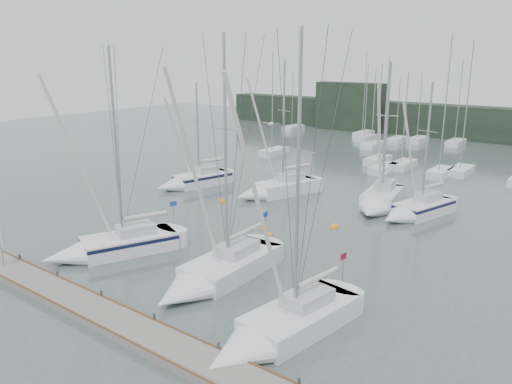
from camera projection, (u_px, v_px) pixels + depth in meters
ground at (185, 285)px, 27.78m from camera, size 160.00×160.00×0.00m
dock at (111, 319)px, 23.87m from camera, size 24.00×2.00×0.40m
far_treeline at (477, 124)px, 74.97m from camera, size 90.00×4.00×5.00m
far_building_left at (350, 107)px, 84.60m from camera, size 12.00×3.00×8.00m
mast_forest at (460, 158)px, 60.16m from camera, size 58.87×27.64×14.56m
sailboat_near_left at (105, 248)px, 31.75m from camera, size 5.81×8.73×13.89m
sailboat_near_center at (210, 277)px, 27.68m from camera, size 3.04×9.60×14.58m
sailboat_near_right at (274, 332)px, 22.14m from camera, size 3.99×9.03×14.42m
sailboat_mid_a at (191, 181)px, 48.42m from camera, size 4.37×8.19×10.66m
sailboat_mid_b at (272, 190)px, 45.25m from camera, size 5.22×8.74×12.78m
sailboat_mid_c at (378, 202)px, 41.32m from camera, size 3.85×7.99×12.74m
sailboat_mid_d at (414, 211)px, 39.30m from camera, size 4.36×7.83×11.32m
buoy_a at (269, 236)px, 35.41m from camera, size 0.51×0.51×0.51m
buoy_b at (334, 228)px, 37.12m from camera, size 0.64×0.64×0.64m
buoy_c at (222, 202)px, 43.62m from camera, size 0.58×0.58×0.58m
seagull at (271, 124)px, 25.99m from camera, size 0.92×0.42×0.18m
buoy_d at (264, 229)px, 36.87m from camera, size 0.70×0.70×0.70m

